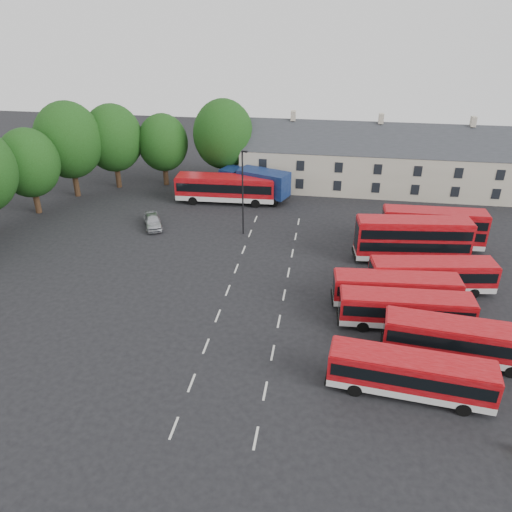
% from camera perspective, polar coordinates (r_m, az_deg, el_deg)
% --- Properties ---
extents(ground, '(140.00, 140.00, 0.00)m').
position_cam_1_polar(ground, '(42.53, -3.79, -5.33)').
color(ground, black).
rests_on(ground, ground).
extents(lane_markings, '(5.15, 33.80, 0.01)m').
position_cam_1_polar(lane_markings, '(43.78, -0.03, -4.20)').
color(lane_markings, beige).
rests_on(lane_markings, ground).
extents(treeline, '(29.92, 32.59, 12.01)m').
position_cam_1_polar(treeline, '(63.54, -19.03, 11.19)').
color(treeline, black).
rests_on(treeline, ground).
extents(terrace_houses, '(35.70, 7.13, 10.06)m').
position_cam_1_polar(terrace_houses, '(67.79, 13.57, 10.40)').
color(terrace_houses, beige).
rests_on(terrace_houses, ground).
extents(bus_row_a, '(10.54, 3.45, 2.93)m').
position_cam_1_polar(bus_row_a, '(34.11, 17.25, -12.61)').
color(bus_row_a, silver).
rests_on(bus_row_a, ground).
extents(bus_row_b, '(10.76, 3.49, 2.99)m').
position_cam_1_polar(bus_row_b, '(38.17, 22.42, -8.72)').
color(bus_row_b, silver).
rests_on(bus_row_b, ground).
extents(bus_row_c, '(10.21, 2.83, 2.86)m').
position_cam_1_polar(bus_row_c, '(40.33, 16.74, -5.71)').
color(bus_row_c, silver).
rests_on(bus_row_c, ground).
extents(bus_row_d, '(10.33, 3.11, 2.88)m').
position_cam_1_polar(bus_row_d, '(42.65, 15.72, -3.58)').
color(bus_row_d, silver).
rests_on(bus_row_d, ground).
extents(bus_row_e, '(10.84, 3.93, 3.00)m').
position_cam_1_polar(bus_row_e, '(45.68, 19.51, -1.89)').
color(bus_row_e, silver).
rests_on(bus_row_e, ground).
extents(bus_dd_south, '(10.94, 3.61, 4.40)m').
position_cam_1_polar(bus_dd_south, '(50.10, 17.46, 2.02)').
color(bus_dd_south, silver).
rests_on(bus_dd_south, ground).
extents(bus_dd_north, '(10.18, 2.58, 4.15)m').
position_cam_1_polar(bus_dd_north, '(53.55, 19.61, 3.18)').
color(bus_dd_north, silver).
rests_on(bus_dd_north, ground).
extents(bus_north, '(12.29, 3.30, 3.45)m').
position_cam_1_polar(bus_north, '(62.38, -3.51, 7.89)').
color(bus_north, silver).
rests_on(bus_north, ground).
extents(box_truck, '(9.30, 5.67, 3.89)m').
position_cam_1_polar(box_truck, '(63.34, -0.06, 8.36)').
color(box_truck, black).
rests_on(box_truck, ground).
extents(silver_car, '(3.52, 4.79, 1.52)m').
position_cam_1_polar(silver_car, '(56.95, -11.71, 3.95)').
color(silver_car, '#B1B4BA').
rests_on(silver_car, ground).
extents(lamppost, '(0.64, 0.36, 9.25)m').
position_cam_1_polar(lamppost, '(52.67, -1.51, 7.46)').
color(lamppost, black).
rests_on(lamppost, ground).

